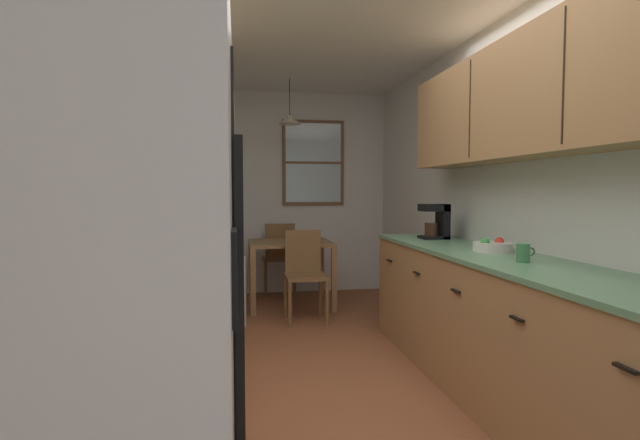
# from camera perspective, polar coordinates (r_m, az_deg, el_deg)

# --- Properties ---
(ground_plane) EXTENTS (12.00, 12.00, 0.00)m
(ground_plane) POSITION_cam_1_polar(r_m,az_deg,el_deg) (3.86, -0.18, -16.24)
(ground_plane) COLOR brown
(wall_left) EXTENTS (0.10, 9.00, 2.55)m
(wall_left) POSITION_cam_1_polar(r_m,az_deg,el_deg) (3.67, -21.51, 2.81)
(wall_left) COLOR silver
(wall_left) RESTS_ON ground
(wall_right) EXTENTS (0.10, 9.00, 2.55)m
(wall_right) POSITION_cam_1_polar(r_m,az_deg,el_deg) (4.08, 18.88, 2.90)
(wall_right) COLOR silver
(wall_right) RESTS_ON ground
(wall_back) EXTENTS (4.40, 0.10, 2.55)m
(wall_back) POSITION_cam_1_polar(r_m,az_deg,el_deg) (6.27, -4.17, 3.18)
(wall_back) COLOR silver
(wall_back) RESTS_ON ground
(ceiling_slab) EXTENTS (4.40, 9.00, 0.08)m
(ceiling_slab) POSITION_cam_1_polar(r_m,az_deg,el_deg) (3.86, -0.19, 22.96)
(ceiling_slab) COLOR white
(refrigerator) EXTENTS (0.72, 0.79, 1.83)m
(refrigerator) POSITION_cam_1_polar(r_m,az_deg,el_deg) (1.43, -24.33, -12.42)
(refrigerator) COLOR white
(refrigerator) RESTS_ON ground
(stove_range) EXTENTS (0.66, 0.62, 1.10)m
(stove_range) POSITION_cam_1_polar(r_m,az_deg,el_deg) (2.25, -20.13, -18.31)
(stove_range) COLOR silver
(stove_range) RESTS_ON ground
(microwave_over_range) EXTENTS (0.39, 0.62, 0.35)m
(microwave_over_range) POSITION_cam_1_polar(r_m,az_deg,el_deg) (2.16, -23.88, 14.50)
(microwave_over_range) COLOR white
(counter_left) EXTENTS (0.64, 2.02, 0.90)m
(counter_left) POSITION_cam_1_polar(r_m,az_deg,el_deg) (3.50, -16.23, -10.72)
(counter_left) COLOR #A87A4C
(counter_left) RESTS_ON ground
(upper_cabinets_left) EXTENTS (0.33, 2.10, 0.63)m
(upper_cabinets_left) POSITION_cam_1_polar(r_m,az_deg,el_deg) (3.42, -19.12, 13.02)
(upper_cabinets_left) COLOR #A87A4C
(counter_right) EXTENTS (0.64, 3.26, 0.90)m
(counter_right) POSITION_cam_1_polar(r_m,az_deg,el_deg) (3.25, 20.64, -11.91)
(counter_right) COLOR #A87A4C
(counter_right) RESTS_ON ground
(upper_cabinets_right) EXTENTS (0.33, 2.94, 0.72)m
(upper_cabinets_right) POSITION_cam_1_polar(r_m,az_deg,el_deg) (3.22, 23.84, 13.18)
(upper_cabinets_right) COLOR #A87A4C
(dining_table) EXTENTS (0.91, 0.83, 0.73)m
(dining_table) POSITION_cam_1_polar(r_m,az_deg,el_deg) (5.50, -3.53, -3.69)
(dining_table) COLOR olive
(dining_table) RESTS_ON ground
(dining_chair_near) EXTENTS (0.41, 0.41, 0.90)m
(dining_chair_near) POSITION_cam_1_polar(r_m,az_deg,el_deg) (4.92, -1.82, -5.94)
(dining_chair_near) COLOR brown
(dining_chair_near) RESTS_ON ground
(dining_chair_far) EXTENTS (0.43, 0.43, 0.90)m
(dining_chair_far) POSITION_cam_1_polar(r_m,az_deg,el_deg) (6.13, -4.87, -4.10)
(dining_chair_far) COLOR brown
(dining_chair_far) RESTS_ON ground
(pendant_light) EXTENTS (0.25, 0.25, 0.50)m
(pendant_light) POSITION_cam_1_polar(r_m,az_deg,el_deg) (5.52, -3.59, 11.71)
(pendant_light) COLOR black
(back_window) EXTENTS (0.79, 0.05, 1.08)m
(back_window) POSITION_cam_1_polar(r_m,az_deg,el_deg) (6.25, -0.80, 6.73)
(back_window) COLOR brown
(trash_bin) EXTENTS (0.35, 0.35, 0.67)m
(trash_bin) POSITION_cam_1_polar(r_m,az_deg,el_deg) (4.79, -10.78, -8.28)
(trash_bin) COLOR white
(trash_bin) RESTS_ON ground
(storage_canister) EXTENTS (0.13, 0.13, 0.18)m
(storage_canister) POSITION_cam_1_polar(r_m,az_deg,el_deg) (2.58, -18.58, -3.62)
(storage_canister) COLOR red
(storage_canister) RESTS_ON counter_left
(dish_towel) EXTENTS (0.02, 0.16, 0.24)m
(dish_towel) POSITION_cam_1_polar(r_m,az_deg,el_deg) (2.35, -10.54, -16.47)
(dish_towel) COLOR beige
(coffee_maker) EXTENTS (0.22, 0.18, 0.29)m
(coffee_maker) POSITION_cam_1_polar(r_m,az_deg,el_deg) (4.17, 13.58, -0.06)
(coffee_maker) COLOR black
(coffee_maker) RESTS_ON counter_right
(mug_by_coffeemaker) EXTENTS (0.11, 0.07, 0.11)m
(mug_by_coffeemaker) POSITION_cam_1_polar(r_m,az_deg,el_deg) (2.96, 22.76, -3.56)
(mug_by_coffeemaker) COLOR #3F7F4C
(mug_by_coffeemaker) RESTS_ON counter_right
(fruit_bowl) EXTENTS (0.25, 0.25, 0.09)m
(fruit_bowl) POSITION_cam_1_polar(r_m,az_deg,el_deg) (3.40, 19.61, -2.91)
(fruit_bowl) COLOR silver
(fruit_bowl) RESTS_ON counter_right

